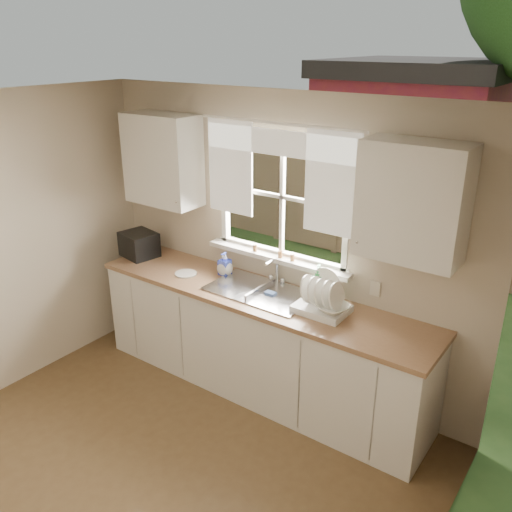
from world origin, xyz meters
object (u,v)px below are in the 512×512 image
Objects in this scene: black_appliance at (139,244)px; dish_rack at (322,301)px; cup at (136,252)px; soap_bottle_a at (318,283)px.

dish_rack is at bearing 11.58° from black_appliance.
dish_rack reaches higher than cup.
soap_bottle_a is at bearing 129.55° from dish_rack.
soap_bottle_a is (-0.12, 0.14, 0.07)m from dish_rack.
cup is at bearing 168.19° from soap_bottle_a.
soap_bottle_a is 1.87m from cup.
black_appliance is at bearing 166.69° from soap_bottle_a.
cup is (-1.86, -0.21, -0.10)m from soap_bottle_a.
soap_bottle_a is at bearing 29.43° from cup.
dish_rack is 1.25× the size of black_appliance.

